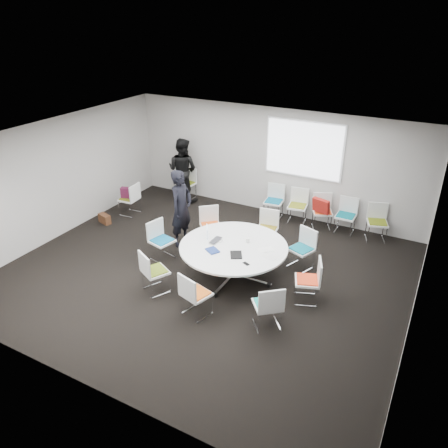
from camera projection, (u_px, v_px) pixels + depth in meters
The scene contains 31 objects.
room_shell at pixel (210, 213), 8.54m from camera, with size 8.08×7.08×2.88m.
conference_table at pixel (233, 254), 8.82m from camera, with size 2.18×2.18×0.73m.
projection_screen at pixel (304, 150), 10.78m from camera, with size 1.90×0.03×1.35m, color white.
chair_ring_a at pixel (307, 288), 8.20m from camera, with size 0.58×0.59×0.88m.
chair_ring_b at pixel (301, 256), 9.25m from camera, with size 0.59×0.58×0.88m.
chair_ring_c at pixel (266, 236), 10.05m from camera, with size 0.51×0.50×0.88m.
chair_ring_d at pixel (211, 232), 10.22m from camera, with size 0.64×0.64×0.88m.
chair_ring_e at pixel (162, 248), 9.57m from camera, with size 0.54×0.55×0.88m.
chair_ring_f at pixel (155, 279), 8.48m from camera, with size 0.62×0.61×0.88m.
chair_ring_g at pixel (196, 302), 7.81m from camera, with size 0.57×0.56×0.88m.
chair_ring_h at pixel (267, 313), 7.53m from camera, with size 0.64×0.64×0.88m.
chair_back_a at pixel (273, 207), 11.49m from camera, with size 0.50×0.49×0.88m.
chair_back_b at pixel (297, 212), 11.22m from camera, with size 0.52×0.51×0.88m.
chair_back_c at pixel (322, 218), 10.92m from camera, with size 0.60×0.60×0.88m.
chair_back_d at pixel (345, 222), 10.70m from camera, with size 0.46×0.45×0.88m.
chair_back_e at pixel (376, 229), 10.38m from camera, with size 0.58×0.57×0.88m.
chair_spare_left at pixel (130, 205), 11.64m from camera, with size 0.48×0.49×0.88m.
chair_person_back at pixel (187, 189), 12.64m from camera, with size 0.48×0.47×0.88m.
person_main at pixel (181, 208), 9.91m from camera, with size 0.66×0.43×1.82m, color black.
person_back at pixel (182, 170), 12.23m from camera, with size 0.89×0.69×1.82m, color black.
laptop at pixel (218, 241), 8.88m from camera, with size 0.34×0.22×0.03m, color #333338.
laptop_lid at pixel (207, 232), 8.99m from camera, with size 0.30×0.02×0.22m, color silver.
notebook_black at pixel (236, 255), 8.39m from camera, with size 0.22×0.30×0.02m, color black.
tablet_folio at pixel (213, 250), 8.53m from camera, with size 0.26×0.20×0.03m, color navy.
papers_right at pixel (266, 250), 8.58m from camera, with size 0.30×0.21×0.00m, color white.
papers_front at pixel (269, 256), 8.36m from camera, with size 0.30×0.21×0.00m, color silver.
cup at pixel (248, 240), 8.84m from camera, with size 0.08×0.08×0.09m, color white.
phone at pixel (246, 264), 8.11m from camera, with size 0.14×0.07×0.01m, color black.
maroon_bag at pixel (128, 193), 11.49m from camera, with size 0.40×0.14×0.28m, color #521631.
brown_bag at pixel (105, 219), 11.24m from camera, with size 0.36×0.16×0.24m, color #482917.
red_jacket at pixel (321, 206), 10.55m from camera, with size 0.44×0.10×0.35m, color maroon.
Camera 1 is at (3.99, -6.70, 5.02)m, focal length 35.00 mm.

